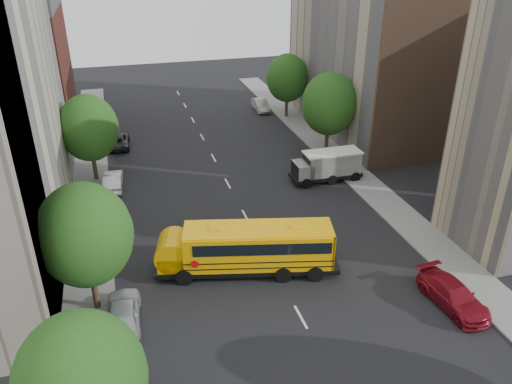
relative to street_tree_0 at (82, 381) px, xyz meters
name	(u,v)px	position (x,y,z in m)	size (l,w,h in m)	color
ground	(260,243)	(11.00, 14.00, -4.64)	(120.00, 120.00, 0.00)	black
sidewalk_left	(90,231)	(-0.50, 19.00, -4.58)	(3.00, 80.00, 0.12)	slate
sidewalk_right	(374,191)	(22.50, 19.00, -4.58)	(3.00, 80.00, 0.12)	slate
lane_markings	(228,184)	(11.00, 24.00, -4.64)	(0.15, 64.00, 0.01)	silver
building_left_redbrick	(17,75)	(-7.00, 42.00, 1.86)	(10.00, 15.00, 13.00)	maroon
building_right_far	(370,46)	(29.00, 34.00, 4.36)	(10.00, 22.00, 18.00)	tan
building_right_sidewall	(430,70)	(29.00, 23.00, 4.36)	(10.10, 0.30, 18.00)	brown
street_tree_0	(82,381)	(0.00, 0.00, 0.00)	(4.80, 4.80, 7.41)	#38281C
street_tree_1	(85,235)	(0.00, 10.00, 0.31)	(5.12, 5.12, 7.90)	#38281C
street_tree_2	(89,128)	(0.00, 28.00, 0.19)	(4.99, 4.99, 7.71)	#38281C
street_tree_4	(329,104)	(22.00, 28.00, 0.43)	(5.25, 5.25, 8.10)	#38281C
street_tree_5	(287,78)	(22.00, 40.00, 0.06)	(4.86, 4.86, 7.51)	#38281C
school_bus	(245,247)	(9.16, 11.14, -2.83)	(11.80, 5.24, 3.25)	black
safari_truck	(327,165)	(19.56, 22.27, -3.23)	(6.25, 2.35, 2.66)	black
parked_car_0	(123,313)	(1.40, 8.18, -3.86)	(1.85, 4.60, 1.57)	#ADAFB4
parked_car_1	(113,181)	(1.40, 25.79, -3.93)	(1.50, 4.29, 1.41)	silver
parked_car_2	(118,140)	(2.20, 35.73, -3.96)	(2.24, 4.87, 1.35)	black
parked_car_3	(453,295)	(19.80, 4.53, -3.92)	(2.02, 4.96, 1.44)	maroon
parked_car_5	(261,105)	(19.80, 43.29, -3.94)	(1.48, 4.25, 1.40)	#A9AAA4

